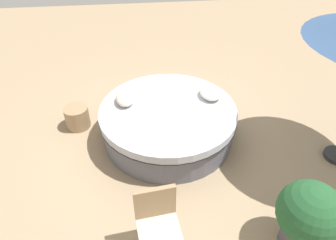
# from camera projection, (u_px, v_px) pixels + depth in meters

# --- Properties ---
(ground_plane) EXTENTS (16.00, 16.00, 0.00)m
(ground_plane) POSITION_uv_depth(u_px,v_px,m) (168.00, 136.00, 5.79)
(ground_plane) COLOR #9E8466
(round_bed) EXTENTS (2.46, 2.46, 0.65)m
(round_bed) POSITION_uv_depth(u_px,v_px,m) (168.00, 122.00, 5.58)
(round_bed) COLOR #595966
(round_bed) RESTS_ON ground_plane
(throw_pillow_0) EXTENTS (0.50, 0.40, 0.19)m
(throw_pillow_0) POSITION_uv_depth(u_px,v_px,m) (211.00, 92.00, 5.63)
(throw_pillow_0) COLOR silver
(throw_pillow_0) RESTS_ON round_bed
(throw_pillow_1) EXTENTS (0.50, 0.34, 0.19)m
(throw_pillow_1) POSITION_uv_depth(u_px,v_px,m) (125.00, 98.00, 5.49)
(throw_pillow_1) COLOR beige
(throw_pillow_1) RESTS_ON round_bed
(patio_chair) EXTENTS (0.55, 0.57, 0.98)m
(patio_chair) POSITION_uv_depth(u_px,v_px,m) (157.00, 219.00, 3.74)
(patio_chair) COLOR #997A56
(patio_chair) RESTS_ON ground_plane
(planter) EXTENTS (0.80, 0.80, 1.08)m
(planter) POSITION_uv_depth(u_px,v_px,m) (308.00, 216.00, 3.71)
(planter) COLOR #4C4C51
(planter) RESTS_ON ground_plane
(side_table) EXTENTS (0.46, 0.46, 0.43)m
(side_table) POSITION_uv_depth(u_px,v_px,m) (77.00, 117.00, 5.89)
(side_table) COLOR #997A56
(side_table) RESTS_ON ground_plane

